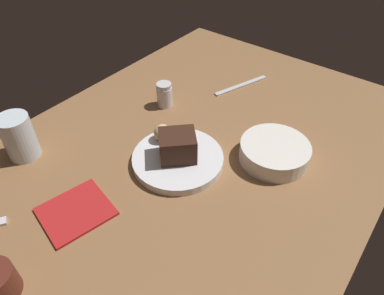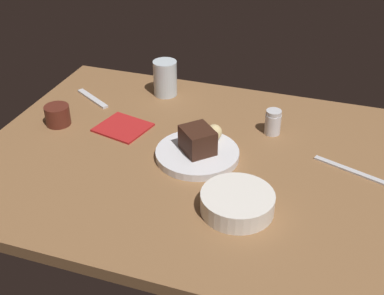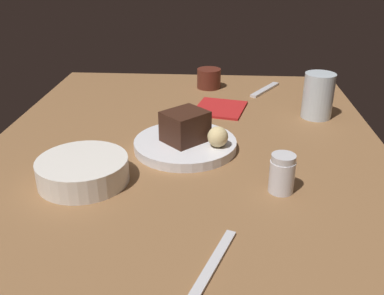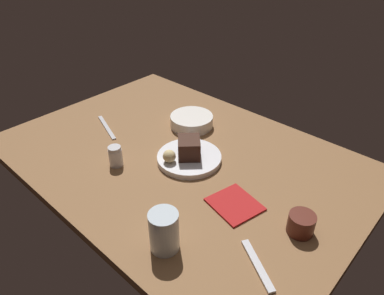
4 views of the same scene
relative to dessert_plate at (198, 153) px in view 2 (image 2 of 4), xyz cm
name	(u,v)px [view 2 (image 2 of 4)]	position (x,y,z in cm)	size (l,w,h in cm)	color
dining_table	(213,165)	(4.18, -0.26, -2.46)	(120.00, 84.00, 3.00)	brown
dessert_plate	(198,153)	(0.00, 0.00, 0.00)	(21.19, 21.19, 1.93)	silver
chocolate_cake_slice	(198,140)	(0.05, -0.22, 4.11)	(8.18, 7.08, 6.29)	#381E14
bread_roll	(214,132)	(2.39, 6.43, 3.04)	(4.15, 4.15, 4.15)	#DBC184
salt_shaker	(273,122)	(15.72, 17.50, 2.44)	(4.35, 4.35, 6.91)	silver
water_glass	(165,78)	(-20.31, 30.25, 4.48)	(7.29, 7.29, 10.90)	silver
side_bowl	(237,202)	(14.64, -17.32, 1.23)	(16.18, 16.18, 4.39)	white
coffee_cup	(58,115)	(-42.19, 3.31, 1.84)	(6.90, 6.90, 5.61)	#562319
dessert_spoon	(92,99)	(-40.26, 19.62, -0.61)	(15.00, 1.80, 0.70)	silver
butter_knife	(351,171)	(37.39, 5.65, -0.71)	(19.00, 1.40, 0.50)	silver
folded_napkin	(123,127)	(-24.00, 6.75, -0.66)	(13.27, 12.01, 0.60)	#B21E1E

